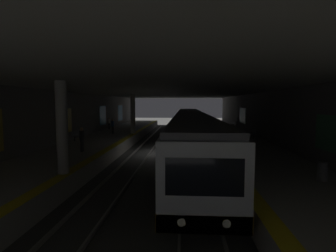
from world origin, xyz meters
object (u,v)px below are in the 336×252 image
person_walking_mid (113,126)px  pillar_far (133,114)px  pillar_near (62,128)px  backpack_on_floor (253,146)px  trash_bin (322,171)px  bench_left_near (253,133)px  bench_left_mid (233,124)px  person_waiting_near (82,138)px  person_standing_far (109,123)px  bench_right_near (77,135)px  bench_right_mid (110,125)px  metro_train (190,128)px

person_walking_mid → pillar_far: bearing=-79.2°
pillar_near → pillar_far: same height
backpack_on_floor → trash_bin: bearing=-173.6°
bench_left_near → bench_left_mid: 10.94m
person_waiting_near → person_standing_far: person_waiting_near is taller
pillar_near → bench_left_near: 19.43m
bench_right_near → person_waiting_near: size_ratio=0.98×
bench_right_near → person_waiting_near: 6.39m
bench_left_near → person_walking_mid: bearing=79.6°
bench_right_mid → person_waiting_near: bearing=-170.5°
bench_left_near → trash_bin: 14.93m
bench_left_mid → backpack_on_floor: size_ratio=4.25×
backpack_on_floor → bench_right_mid: bearing=46.0°
pillar_near → person_walking_mid: 17.44m
person_waiting_near → backpack_on_floor: (1.89, -12.61, -0.75)m
bench_left_mid → bench_left_near: bearing=180.0°
person_waiting_near → pillar_near: bearing=-166.8°
backpack_on_floor → pillar_near: bearing=124.7°
bench_right_near → bench_right_mid: 11.03m
pillar_near → metro_train: 15.63m
pillar_near → bench_left_mid: bearing=-26.9°
pillar_near → backpack_on_floor: size_ratio=11.38×
bench_right_mid → person_waiting_near: (-16.77, -2.80, 0.43)m
bench_right_near → person_standing_far: size_ratio=1.07×
bench_left_mid → person_walking_mid: size_ratio=1.01×
metro_train → person_waiting_near: metro_train is taller
bench_right_mid → backpack_on_floor: 21.42m
bench_left_mid → trash_bin: size_ratio=2.00×
pillar_near → backpack_on_floor: 13.82m
bench_left_near → pillar_far: bearing=75.9°
trash_bin → pillar_far: bearing=33.8°
bench_left_mid → backpack_on_floor: 17.68m
bench_left_mid → person_walking_mid: person_walking_mid is taller
trash_bin → pillar_near: bearing=87.8°
pillar_far → person_standing_far: size_ratio=2.86×
metro_train → bench_right_near: 11.03m
person_waiting_near → trash_bin: size_ratio=2.04×
bench_left_mid → trash_bin: (-25.85, 0.73, -0.10)m
pillar_near → bench_left_mid: size_ratio=2.68×
bench_left_near → backpack_on_floor: 6.87m
bench_right_near → bench_right_mid: bearing=0.0°
pillar_far → metro_train: bearing=-118.3°
person_walking_mid → bench_right_mid: bearing=19.4°
metro_train → bench_left_near: 6.36m
person_waiting_near → trash_bin: (-6.36, -13.54, -0.53)m
person_waiting_near → person_standing_far: 16.80m
pillar_near → bench_left_near: pillar_near is taller
bench_left_near → backpack_on_floor: (-6.66, 1.66, -0.32)m
bench_left_near → pillar_near: bearing=138.3°
bench_left_mid → bench_right_mid: bearing=99.1°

